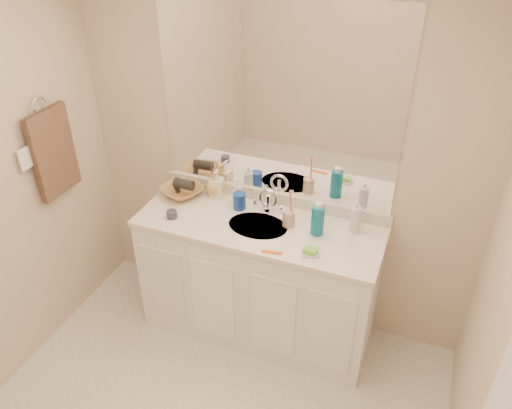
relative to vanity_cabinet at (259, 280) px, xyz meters
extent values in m
cube|color=beige|center=(0.00, 0.28, 0.77)|extent=(2.60, 0.02, 2.40)
cube|color=beige|center=(1.30, -1.02, 0.77)|extent=(0.02, 2.60, 2.40)
cube|color=white|center=(0.00, 0.00, 0.00)|extent=(1.50, 0.55, 0.85)
cube|color=white|center=(0.00, 0.00, 0.44)|extent=(1.52, 0.57, 0.03)
cube|color=silver|center=(0.00, 0.26, 0.50)|extent=(1.52, 0.03, 0.08)
cylinder|color=beige|center=(0.00, -0.02, 0.44)|extent=(0.37, 0.37, 0.02)
cylinder|color=silver|center=(0.00, 0.16, 0.51)|extent=(0.02, 0.02, 0.11)
cube|color=white|center=(0.00, 0.27, 1.14)|extent=(1.48, 0.01, 1.20)
cylinder|color=#163B99|center=(-0.18, 0.12, 0.51)|extent=(0.10, 0.10, 0.11)
cylinder|color=tan|center=(0.17, 0.05, 0.51)|extent=(0.10, 0.10, 0.10)
cylinder|color=#F640A2|center=(0.18, 0.05, 0.60)|extent=(0.02, 0.04, 0.21)
cylinder|color=#0A6683|center=(0.35, 0.04, 0.55)|extent=(0.10, 0.10, 0.18)
cylinder|color=silver|center=(0.55, 0.14, 0.54)|extent=(0.08, 0.08, 0.16)
cube|color=silver|center=(0.37, -0.17, 0.46)|extent=(0.12, 0.11, 0.01)
cube|color=#7CD534|center=(0.37, -0.17, 0.48)|extent=(0.08, 0.06, 0.03)
cube|color=#E35C17|center=(0.17, -0.24, 0.46)|extent=(0.12, 0.05, 0.01)
cylinder|color=#35363C|center=(-0.53, -0.14, 0.48)|extent=(0.08, 0.08, 0.05)
imported|color=white|center=(-0.21, 0.17, 0.54)|extent=(0.08, 0.08, 0.18)
imported|color=#EEE4C2|center=(-0.38, 0.20, 0.55)|extent=(0.10, 0.10, 0.19)
imported|color=tan|center=(-0.39, 0.21, 0.54)|extent=(0.16, 0.16, 0.17)
imported|color=#A97444|center=(-0.60, 0.12, 0.49)|extent=(0.35, 0.35, 0.06)
cylinder|color=black|center=(-0.58, 0.12, 0.54)|extent=(0.13, 0.07, 0.07)
torus|color=silver|center=(-1.27, -0.25, 1.12)|extent=(0.01, 0.11, 0.11)
cube|color=#36261C|center=(-1.25, -0.25, 0.82)|extent=(0.04, 0.32, 0.55)
cube|color=white|center=(-1.27, -0.45, 0.88)|extent=(0.01, 0.08, 0.13)
camera|label=1|loc=(0.90, -2.33, 2.21)|focal=35.00mm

